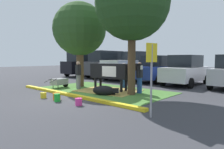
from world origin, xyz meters
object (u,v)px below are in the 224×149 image
at_px(person_visitor_far, 124,75).
at_px(bucket_pink, 79,102).
at_px(person_handler, 140,77).
at_px(wheelbarrow, 60,82).
at_px(bucket_green, 57,97).
at_px(suv_dark_grey, 106,64).
at_px(bucket_orange, 57,96).
at_px(shade_tree_right, 132,4).
at_px(shade_tree_left, 80,29).
at_px(calf_lying, 104,91).
at_px(hatchback_white, 186,71).
at_px(parking_sign, 152,66).
at_px(sedan_blue, 157,69).
at_px(bucket_yellow, 43,95).
at_px(person_visitor_near, 78,74).
at_px(suv_black, 84,64).
at_px(cow_holstein, 112,71).
at_px(pickup_truck_maroon, 129,66).

distance_m(person_visitor_far, bucket_pink, 5.01).
distance_m(person_handler, wheelbarrow, 4.98).
bearing_deg(bucket_green, bucket_pink, 8.01).
bearing_deg(person_visitor_far, wheelbarrow, -137.55).
bearing_deg(suv_dark_grey, bucket_orange, -57.64).
relative_size(shade_tree_right, bucket_pink, 21.62).
bearing_deg(shade_tree_left, suv_dark_grey, 119.36).
bearing_deg(person_handler, calf_lying, -118.99).
height_order(calf_lying, hatchback_white, hatchback_white).
relative_size(calf_lying, bucket_green, 3.94).
distance_m(parking_sign, hatchback_white, 8.45).
xyz_separation_m(calf_lying, suv_dark_grey, (-6.57, 6.99, 1.03)).
bearing_deg(sedan_blue, bucket_orange, -88.41).
xyz_separation_m(shade_tree_right, bucket_yellow, (-2.49, -3.28, -4.24)).
height_order(wheelbarrow, bucket_orange, wheelbarrow).
bearing_deg(parking_sign, person_visitor_far, 136.31).
height_order(calf_lying, person_visitor_near, person_visitor_near).
bearing_deg(bucket_green, sedan_blue, 93.43).
distance_m(person_handler, person_visitor_far, 2.00).
xyz_separation_m(person_visitor_far, bucket_orange, (0.07, -4.72, -0.64)).
distance_m(bucket_orange, sedan_blue, 9.02).
distance_m(shade_tree_left, hatchback_white, 7.52).
relative_size(shade_tree_right, suv_black, 1.34).
relative_size(calf_lying, suv_black, 0.28).
distance_m(shade_tree_left, bucket_green, 5.62).
bearing_deg(parking_sign, bucket_yellow, -172.69).
bearing_deg(person_visitor_far, person_visitor_near, -129.77).
xyz_separation_m(parking_sign, bucket_yellow, (-5.17, -0.66, -1.44)).
distance_m(person_visitor_far, bucket_green, 4.94).
bearing_deg(suv_black, bucket_orange, -45.48).
bearing_deg(suv_black, bucket_green, -45.04).
height_order(shade_tree_left, person_visitor_far, shade_tree_left).
bearing_deg(sedan_blue, wheelbarrow, -111.39).
bearing_deg(bucket_orange, calf_lying, 69.58).
bearing_deg(parking_sign, cow_holstein, 145.38).
xyz_separation_m(shade_tree_right, cow_holstein, (-1.57, 0.31, -3.29)).
relative_size(person_handler, parking_sign, 0.72).
bearing_deg(parking_sign, wheelbarrow, 167.76).
height_order(pickup_truck_maroon, sedan_blue, pickup_truck_maroon).
xyz_separation_m(person_visitor_near, pickup_truck_maroon, (-1.24, 6.54, 0.24)).
bearing_deg(cow_holstein, bucket_yellow, -104.37).
xyz_separation_m(bucket_green, sedan_blue, (-0.55, 9.14, 0.81)).
relative_size(parking_sign, hatchback_white, 0.51).
xyz_separation_m(bucket_yellow, bucket_pink, (2.31, 0.18, 0.01)).
bearing_deg(person_handler, bucket_pink, -92.98).
height_order(person_visitor_near, hatchback_white, hatchback_white).
bearing_deg(bucket_green, parking_sign, 9.17).
relative_size(wheelbarrow, bucket_orange, 4.81).
distance_m(suv_black, suv_dark_grey, 2.81).
bearing_deg(pickup_truck_maroon, cow_holstein, -61.07).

